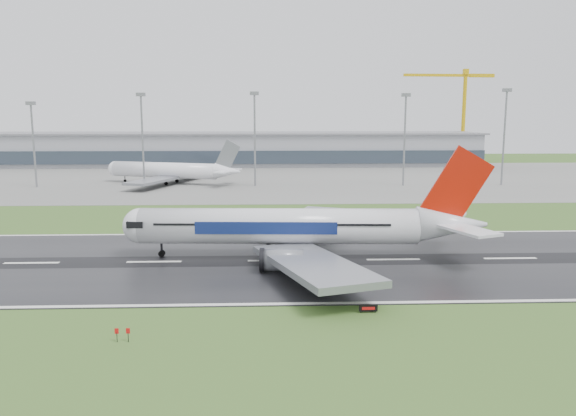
{
  "coord_description": "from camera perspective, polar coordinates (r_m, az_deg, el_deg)",
  "views": [
    {
      "loc": [
        18.8,
        -90.86,
        24.08
      ],
      "look_at": [
        22.69,
        12.0,
        7.0
      ],
      "focal_mm": 34.96,
      "sensor_mm": 36.0,
      "label": 1
    }
  ],
  "objects": [
    {
      "name": "ground",
      "position": [
        95.86,
        -13.46,
        -5.39
      ],
      "size": [
        520.0,
        520.0,
        0.0
      ],
      "primitive_type": "plane",
      "color": "#32541F",
      "rests_on": "ground"
    },
    {
      "name": "runway",
      "position": [
        95.84,
        -13.46,
        -5.36
      ],
      "size": [
        400.0,
        45.0,
        0.1
      ],
      "primitive_type": "cube",
      "color": "black",
      "rests_on": "ground"
    },
    {
      "name": "apron",
      "position": [
        218.0,
        -7.11,
        3.02
      ],
      "size": [
        400.0,
        130.0,
        0.08
      ],
      "primitive_type": "cube",
      "color": "slate",
      "rests_on": "ground"
    },
    {
      "name": "terminal",
      "position": [
        276.99,
        -6.09,
        5.94
      ],
      "size": [
        240.0,
        36.0,
        15.0
      ],
      "primitive_type": "cube",
      "color": "gray",
      "rests_on": "ground"
    },
    {
      "name": "main_airliner",
      "position": [
        94.46,
        1.68,
        0.36
      ],
      "size": [
        64.62,
        61.84,
        18.2
      ],
      "primitive_type": null,
      "rotation": [
        0.0,
        0.0,
        -0.05
      ],
      "color": "silver",
      "rests_on": "runway"
    },
    {
      "name": "parked_airliner",
      "position": [
        202.43,
        -11.94,
        4.6
      ],
      "size": [
        65.71,
        63.5,
        15.37
      ],
      "primitive_type": null,
      "rotation": [
        0.0,
        0.0,
        -0.34
      ],
      "color": "white",
      "rests_on": "apron"
    },
    {
      "name": "tower_crane",
      "position": [
        308.32,
        17.43,
        8.91
      ],
      "size": [
        48.12,
        5.92,
        47.18
      ],
      "primitive_type": null,
      "rotation": [
        0.0,
        0.0,
        0.07
      ],
      "color": "gold",
      "rests_on": "ground"
    },
    {
      "name": "runway_sign",
      "position": [
        70.85,
        8.16,
        -10.1
      ],
      "size": [
        2.31,
        0.5,
        1.04
      ],
      "primitive_type": null,
      "rotation": [
        0.0,
        0.0,
        -0.11
      ],
      "color": "black",
      "rests_on": "ground"
    },
    {
      "name": "floodmast_1",
      "position": [
        206.37,
        -24.44,
        5.7
      ],
      "size": [
        0.64,
        0.64,
        27.38
      ],
      "primitive_type": "cylinder",
      "color": "gray",
      "rests_on": "ground"
    },
    {
      "name": "floodmast_2",
      "position": [
        195.56,
        -14.56,
        6.5
      ],
      "size": [
        0.64,
        0.64,
        30.25
      ],
      "primitive_type": "cylinder",
      "color": "gray",
      "rests_on": "ground"
    },
    {
      "name": "floodmast_3",
      "position": [
        191.1,
        -3.39,
        6.78
      ],
      "size": [
        0.64,
        0.64,
        30.68
      ],
      "primitive_type": "cylinder",
      "color": "gray",
      "rests_on": "ground"
    },
    {
      "name": "floodmast_4",
      "position": [
        196.79,
        11.76,
        6.62
      ],
      "size": [
        0.64,
        0.64,
        30.24
      ],
      "primitive_type": "cylinder",
      "color": "gray",
      "rests_on": "ground"
    },
    {
      "name": "floodmast_5",
      "position": [
        207.73,
        21.11,
        6.55
      ],
      "size": [
        0.64,
        0.64,
        31.88
      ],
      "primitive_type": "cylinder",
      "color": "gray",
      "rests_on": "ground"
    }
  ]
}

